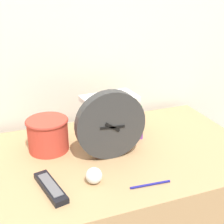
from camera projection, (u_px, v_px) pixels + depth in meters
The scene contains 7 objects.
wall_back at pixel (74, 22), 1.42m from camera, with size 6.00×0.04×2.40m.
desk_clock at pixel (111, 125), 1.18m from camera, with size 0.27×0.05×0.27m.
book_stack at pixel (113, 116), 1.37m from camera, with size 0.27×0.22×0.19m.
basket at pixel (48, 133), 1.25m from camera, with size 0.17×0.17×0.14m.
tv_remote at pixel (51, 187), 1.03m from camera, with size 0.09×0.20×0.02m.
crumpled_paper_ball at pixel (94, 176), 1.06m from camera, with size 0.06×0.06×0.06m.
pen at pixel (150, 184), 1.06m from camera, with size 0.15×0.02×0.01m.
Camera 1 is at (-0.35, -0.68, 1.38)m, focal length 50.00 mm.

